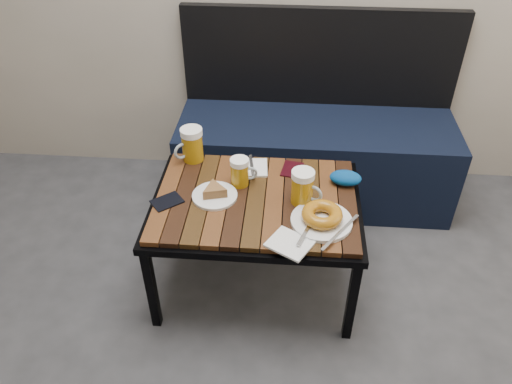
# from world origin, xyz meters

# --- Properties ---
(bench) EXTENTS (1.40, 0.50, 0.95)m
(bench) POSITION_xyz_m (0.26, 1.76, 0.27)
(bench) COLOR black
(bench) RESTS_ON ground
(cafe_table) EXTENTS (0.84, 0.62, 0.47)m
(cafe_table) POSITION_xyz_m (0.00, 1.09, 0.43)
(cafe_table) COLOR black
(cafe_table) RESTS_ON ground
(beer_mug_left) EXTENTS (0.14, 0.13, 0.15)m
(beer_mug_left) POSITION_xyz_m (-0.30, 1.34, 0.55)
(beer_mug_left) COLOR #A6750D
(beer_mug_left) RESTS_ON cafe_table
(beer_mug_centre) EXTENTS (0.12, 0.09, 0.12)m
(beer_mug_centre) POSITION_xyz_m (-0.07, 1.17, 0.53)
(beer_mug_centre) COLOR #A6750D
(beer_mug_centre) RESTS_ON cafe_table
(beer_mug_right) EXTENTS (0.14, 0.11, 0.14)m
(beer_mug_right) POSITION_xyz_m (0.19, 1.08, 0.54)
(beer_mug_right) COLOR #A6750D
(beer_mug_right) RESTS_ON cafe_table
(plate_pie) EXTENTS (0.18, 0.18, 0.05)m
(plate_pie) POSITION_xyz_m (-0.16, 1.08, 0.49)
(plate_pie) COLOR white
(plate_pie) RESTS_ON cafe_table
(plate_bagel) EXTENTS (0.26, 0.29, 0.06)m
(plate_bagel) POSITION_xyz_m (0.26, 0.96, 0.50)
(plate_bagel) COLOR white
(plate_bagel) RESTS_ON cafe_table
(napkin_left) EXTENTS (0.14, 0.18, 0.01)m
(napkin_left) POSITION_xyz_m (-0.03, 1.29, 0.48)
(napkin_left) COLOR white
(napkin_left) RESTS_ON cafe_table
(napkin_right) EXTENTS (0.19, 0.18, 0.01)m
(napkin_right) POSITION_xyz_m (0.14, 0.83, 0.48)
(napkin_right) COLOR white
(napkin_right) RESTS_ON cafe_table
(passport_navy) EXTENTS (0.14, 0.14, 0.01)m
(passport_navy) POSITION_xyz_m (-0.35, 1.03, 0.47)
(passport_navy) COLOR black
(passport_navy) RESTS_ON cafe_table
(passport_burgundy) EXTENTS (0.10, 0.13, 0.01)m
(passport_burgundy) POSITION_xyz_m (0.14, 1.29, 0.47)
(passport_burgundy) COLOR black
(passport_burgundy) RESTS_ON cafe_table
(knit_pouch) EXTENTS (0.14, 0.10, 0.06)m
(knit_pouch) POSITION_xyz_m (0.36, 1.21, 0.50)
(knit_pouch) COLOR navy
(knit_pouch) RESTS_ON cafe_table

